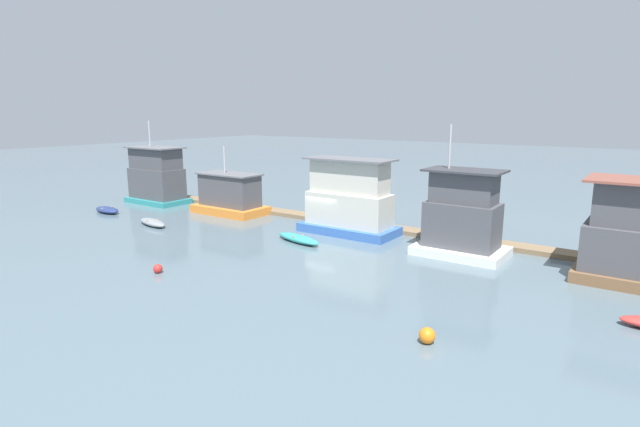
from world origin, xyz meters
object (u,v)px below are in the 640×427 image
at_px(dinghy_grey, 153,222).
at_px(buoy_red, 158,269).
at_px(houseboat_white, 462,219).
at_px(buoy_orange, 427,335).
at_px(houseboat_blue, 349,201).
at_px(houseboat_teal, 157,177).
at_px(dinghy_teal, 298,239).
at_px(dinghy_navy, 107,210).
at_px(houseboat_orange, 230,195).
at_px(mooring_post_far_left, 206,194).

bearing_deg(dinghy_grey, buoy_red, -35.51).
height_order(houseboat_white, dinghy_grey, houseboat_white).
bearing_deg(buoy_orange, houseboat_blue, 131.51).
bearing_deg(houseboat_teal, dinghy_grey, -39.66).
distance_m(dinghy_teal, buoy_orange, 15.27).
bearing_deg(houseboat_white, dinghy_navy, -170.41).
relative_size(houseboat_orange, mooring_post_far_left, 2.90).
height_order(dinghy_navy, buoy_red, dinghy_navy).
height_order(mooring_post_far_left, buoy_orange, mooring_post_far_left).
xyz_separation_m(houseboat_teal, dinghy_grey, (7.47, -6.19, -2.16)).
height_order(buoy_orange, buoy_red, buoy_orange).
distance_m(houseboat_teal, houseboat_orange, 9.00).
bearing_deg(dinghy_navy, dinghy_grey, -6.45).
bearing_deg(dinghy_grey, mooring_post_far_left, 109.37).
bearing_deg(houseboat_blue, dinghy_teal, -109.18).
bearing_deg(houseboat_teal, houseboat_blue, 0.54).
height_order(houseboat_orange, dinghy_grey, houseboat_orange).
distance_m(houseboat_white, dinghy_teal, 10.29).
relative_size(houseboat_teal, houseboat_blue, 1.11).
xyz_separation_m(houseboat_orange, mooring_post_far_left, (-4.18, 1.15, -0.44)).
height_order(dinghy_grey, dinghy_teal, dinghy_grey).
height_order(dinghy_grey, buoy_red, buoy_red).
distance_m(buoy_orange, buoy_red, 14.78).
relative_size(houseboat_blue, buoy_red, 14.01).
height_order(houseboat_white, dinghy_navy, houseboat_white).
bearing_deg(houseboat_white, houseboat_orange, 177.29).
height_order(houseboat_orange, buoy_red, houseboat_orange).
height_order(houseboat_orange, houseboat_blue, houseboat_orange).
distance_m(houseboat_orange, buoy_red, 15.57).
distance_m(dinghy_teal, mooring_post_far_left, 15.36).
xyz_separation_m(dinghy_navy, buoy_orange, (31.33, -7.06, 0.06)).
xyz_separation_m(houseboat_teal, dinghy_teal, (19.17, -3.76, -2.17)).
xyz_separation_m(mooring_post_far_left, buoy_orange, (26.96, -13.94, -0.76)).
relative_size(houseboat_white, buoy_red, 15.78).
relative_size(houseboat_orange, buoy_red, 12.79).
bearing_deg(dinghy_grey, houseboat_teal, 140.34).
xyz_separation_m(dinghy_navy, buoy_red, (16.55, -7.57, -0.01)).
height_order(houseboat_blue, dinghy_grey, houseboat_blue).
bearing_deg(buoy_red, dinghy_grey, 144.49).
xyz_separation_m(buoy_orange, buoy_red, (-14.78, -0.51, -0.06)).
relative_size(houseboat_blue, mooring_post_far_left, 3.18).
distance_m(houseboat_blue, mooring_post_far_left, 15.88).
bearing_deg(buoy_orange, mooring_post_far_left, 152.66).
bearing_deg(buoy_red, houseboat_orange, 121.04).
relative_size(dinghy_navy, buoy_red, 6.37).
distance_m(mooring_post_far_left, buoy_orange, 30.36).
distance_m(houseboat_blue, buoy_red, 13.78).
xyz_separation_m(houseboat_white, buoy_orange, (2.97, -11.85, -1.88)).
relative_size(houseboat_orange, dinghy_navy, 2.01).
distance_m(dinghy_navy, buoy_orange, 32.12).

